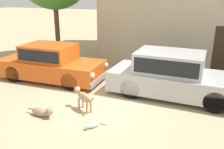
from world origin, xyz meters
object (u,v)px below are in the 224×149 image
(parked_sedan_nearest, at_px, (51,63))
(stray_dog_spotted, at_px, (42,112))
(stray_cat, at_px, (93,125))
(parked_sedan_second, at_px, (173,74))
(stray_dog_tan, at_px, (83,97))

(parked_sedan_nearest, relative_size, stray_dog_spotted, 4.44)
(stray_dog_spotted, distance_m, stray_cat, 1.61)
(stray_cat, bearing_deg, parked_sedan_second, -175.96)
(stray_dog_spotted, bearing_deg, stray_dog_tan, 47.77)
(parked_sedan_second, distance_m, stray_dog_tan, 3.12)
(stray_dog_spotted, relative_size, stray_cat, 2.03)
(parked_sedan_nearest, relative_size, stray_dog_tan, 4.62)
(parked_sedan_nearest, bearing_deg, stray_dog_spotted, -61.48)
(stray_dog_spotted, xyz_separation_m, stray_dog_tan, (0.92, 0.78, 0.29))
(stray_dog_spotted, relative_size, stray_dog_tan, 1.04)
(parked_sedan_nearest, xyz_separation_m, stray_cat, (3.13, -2.82, -0.63))
(parked_sedan_nearest, height_order, stray_cat, parked_sedan_nearest)
(parked_sedan_second, bearing_deg, parked_sedan_nearest, -176.29)
(parked_sedan_nearest, height_order, stray_dog_tan, parked_sedan_nearest)
(stray_dog_spotted, bearing_deg, stray_cat, 5.36)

